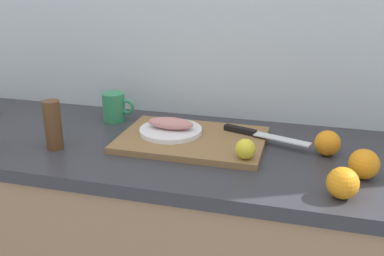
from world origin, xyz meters
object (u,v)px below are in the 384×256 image
Objects in this scene: fish_fillet at (171,123)px; orange_0 at (328,143)px; cutting_board at (192,140)px; white_plate at (171,131)px; chef_knife at (255,133)px; pepper_mill at (53,125)px; coffee_mug_0 at (115,107)px; lemon_0 at (245,149)px.

fish_fillet is 2.00× the size of orange_0.
cutting_board is 0.08m from white_plate.
fish_fillet is at bearing -152.54° from chef_knife.
chef_knife is at bearing 17.78° from cutting_board.
coffee_mug_0 is at bearing 76.37° from pepper_mill.
chef_knife is 0.63m from pepper_mill.
white_plate is 3.52× the size of lemon_0.
coffee_mug_0 reaches higher than lemon_0.
cutting_board is at bearing 21.56° from pepper_mill.
white_plate is (-0.08, 0.02, 0.02)m from cutting_board.
cutting_board is at bearing -12.19° from fish_fillet.
cutting_board is 6.00× the size of orange_0.
pepper_mill is at bearing -168.13° from orange_0.
fish_fillet is 0.27m from coffee_mug_0.
chef_knife is at bearing 9.54° from white_plate.
cutting_board is 0.23m from lemon_0.
coffee_mug_0 is at bearing 171.05° from orange_0.
white_plate is 0.28m from coffee_mug_0.
white_plate is 1.33× the size of fish_fillet.
chef_knife is 1.85× the size of pepper_mill.
fish_fillet is 0.36m from pepper_mill.
lemon_0 reaches higher than fish_fillet.
lemon_0 is 0.48× the size of coffee_mug_0.
cutting_board is 0.35m from coffee_mug_0.
orange_0 is (0.49, -0.00, 0.01)m from white_plate.
white_plate is 0.72× the size of chef_knife.
chef_knife is (0.19, 0.06, 0.02)m from cutting_board.
pepper_mill is at bearing -151.60° from fish_fillet.
cutting_board is 2.98× the size of pepper_mill.
pepper_mill is (-0.59, -0.22, 0.05)m from chef_knife.
chef_knife is at bearing -7.55° from coffee_mug_0.
chef_knife is 0.23m from orange_0.
white_plate is 2.67× the size of orange_0.
lemon_0 is at bearing -27.22° from white_plate.
fish_fillet reaches higher than chef_knife.
coffee_mug_0 is 0.75m from orange_0.
lemon_0 reaches higher than orange_0.
coffee_mug_0 is 0.30m from pepper_mill.
cutting_board is 0.20m from chef_knife.
lemon_0 reaches higher than white_plate.
pepper_mill reaches higher than chef_knife.
pepper_mill reaches higher than coffee_mug_0.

